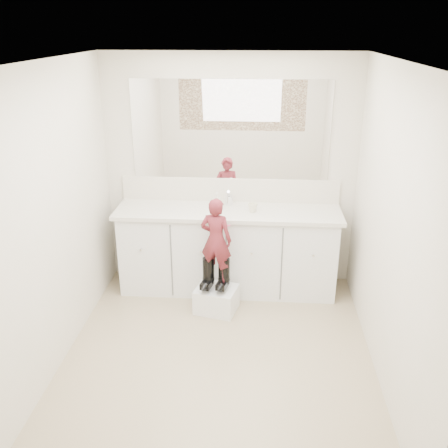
{
  "coord_description": "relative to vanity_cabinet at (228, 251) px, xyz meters",
  "views": [
    {
      "loc": [
        0.32,
        -3.5,
        2.64
      ],
      "look_at": [
        -0.0,
        0.69,
        0.94
      ],
      "focal_mm": 40.0,
      "sensor_mm": 36.0,
      "label": 1
    }
  ],
  "objects": [
    {
      "name": "soap_bottle",
      "position": [
        -0.12,
        0.01,
        0.55
      ],
      "size": [
        0.08,
        0.08,
        0.17
      ],
      "primitive_type": "imported",
      "rotation": [
        0.0,
        0.0,
        0.02
      ],
      "color": "silver",
      "rests_on": "countertop"
    },
    {
      "name": "wall_right",
      "position": [
        1.3,
        -1.23,
        0.78
      ],
      "size": [
        0.0,
        3.0,
        3.0
      ],
      "primitive_type": "plane",
      "rotation": [
        1.57,
        0.0,
        -1.57
      ],
      "color": "beige",
      "rests_on": "floor"
    },
    {
      "name": "boot_right",
      "position": [
        -0.01,
        -0.48,
        -0.02
      ],
      "size": [
        0.16,
        0.24,
        0.32
      ],
      "primitive_type": null,
      "rotation": [
        0.0,
        0.0,
        -0.23
      ],
      "color": "black",
      "rests_on": "step_stool"
    },
    {
      "name": "ceiling",
      "position": [
        0.0,
        -1.23,
        1.97
      ],
      "size": [
        3.0,
        3.0,
        0.0
      ],
      "primitive_type": "plane",
      "rotation": [
        3.14,
        0.0,
        0.0
      ],
      "color": "white",
      "rests_on": "wall_back"
    },
    {
      "name": "boot_left",
      "position": [
        -0.16,
        -0.48,
        -0.02
      ],
      "size": [
        0.16,
        0.24,
        0.32
      ],
      "primitive_type": null,
      "rotation": [
        0.0,
        0.0,
        -0.23
      ],
      "color": "black",
      "rests_on": "step_stool"
    },
    {
      "name": "step_stool",
      "position": [
        -0.08,
        -0.48,
        -0.3
      ],
      "size": [
        0.45,
        0.4,
        0.25
      ],
      "primitive_type": "cube",
      "rotation": [
        0.0,
        0.0,
        -0.23
      ],
      "color": "white",
      "rests_on": "floor"
    },
    {
      "name": "wall_front",
      "position": [
        0.0,
        -2.73,
        0.77
      ],
      "size": [
        2.6,
        0.0,
        2.6
      ],
      "primitive_type": "plane",
      "rotation": [
        -1.57,
        0.0,
        0.0
      ],
      "color": "beige",
      "rests_on": "floor"
    },
    {
      "name": "toothbrush",
      "position": [
        -0.01,
        -0.48,
        0.47
      ],
      "size": [
        0.13,
        0.04,
        0.06
      ],
      "primitive_type": "cylinder",
      "rotation": [
        0.0,
        1.22,
        -0.23
      ],
      "color": "#E55990",
      "rests_on": "toddler"
    },
    {
      "name": "faucet",
      "position": [
        0.0,
        0.15,
        0.52
      ],
      "size": [
        0.08,
        0.08,
        0.1
      ],
      "primitive_type": "cylinder",
      "color": "silver",
      "rests_on": "countertop"
    },
    {
      "name": "cup",
      "position": [
        0.25,
        -0.05,
        0.51
      ],
      "size": [
        0.13,
        0.13,
        0.09
      ],
      "primitive_type": "imported",
      "rotation": [
        0.0,
        0.0,
        0.39
      ],
      "color": "beige",
      "rests_on": "countertop"
    },
    {
      "name": "floor",
      "position": [
        0.0,
        -1.23,
        -0.42
      ],
      "size": [
        3.0,
        3.0,
        0.0
      ],
      "primitive_type": "plane",
      "color": "#988B63",
      "rests_on": "ground"
    },
    {
      "name": "vanity_cabinet",
      "position": [
        0.0,
        0.0,
        0.0
      ],
      "size": [
        2.2,
        0.55,
        0.85
      ],
      "primitive_type": "cube",
      "color": "silver",
      "rests_on": "floor"
    },
    {
      "name": "countertop",
      "position": [
        0.0,
        -0.01,
        0.45
      ],
      "size": [
        2.28,
        0.58,
        0.04
      ],
      "primitive_type": "cube",
      "color": "beige",
      "rests_on": "vanity_cabinet"
    },
    {
      "name": "backsplash",
      "position": [
        0.0,
        0.26,
        0.59
      ],
      "size": [
        2.28,
        0.03,
        0.25
      ],
      "primitive_type": "cube",
      "color": "beige",
      "rests_on": "countertop"
    },
    {
      "name": "mirror",
      "position": [
        0.0,
        0.26,
        1.22
      ],
      "size": [
        2.0,
        0.02,
        1.0
      ],
      "primitive_type": "cube",
      "color": "white",
      "rests_on": "wall_back"
    },
    {
      "name": "dot_panel",
      "position": [
        0.0,
        -2.71,
        1.22
      ],
      "size": [
        2.0,
        0.01,
        1.2
      ],
      "primitive_type": "cube",
      "color": "#472819",
      "rests_on": "wall_front"
    },
    {
      "name": "wall_back",
      "position": [
        0.0,
        0.27,
        0.77
      ],
      "size": [
        2.6,
        0.0,
        2.6
      ],
      "primitive_type": "plane",
      "rotation": [
        1.57,
        0.0,
        0.0
      ],
      "color": "beige",
      "rests_on": "floor"
    },
    {
      "name": "wall_left",
      "position": [
        -1.3,
        -1.23,
        0.78
      ],
      "size": [
        0.0,
        3.0,
        3.0
      ],
      "primitive_type": "plane",
      "rotation": [
        1.57,
        0.0,
        1.57
      ],
      "color": "beige",
      "rests_on": "floor"
    },
    {
      "name": "toddler",
      "position": [
        -0.08,
        -0.48,
        0.33
      ],
      "size": [
        0.34,
        0.26,
        0.83
      ],
      "primitive_type": "imported",
      "rotation": [
        0.0,
        0.0,
        2.91
      ],
      "color": "#992F39",
      "rests_on": "step_stool"
    }
  ]
}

